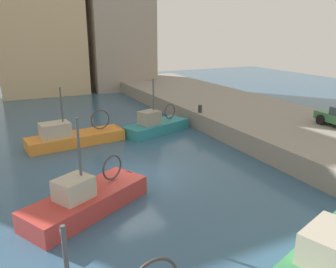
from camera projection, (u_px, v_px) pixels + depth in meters
The scene contains 8 objects.
water_surface at pixel (135, 176), 16.95m from camera, with size 80.00×80.00×0.00m, color #335675.
quay_wall at pixel (305, 135), 21.61m from camera, with size 9.00×56.00×1.20m, color gray.
fishing_boat_teal at pixel (160, 130), 24.38m from camera, with size 5.90×3.41×4.60m.
fishing_boat_green at pixel (335, 263), 10.44m from camera, with size 7.02×3.68×4.27m.
fishing_boat_red at pixel (94, 205), 13.97m from camera, with size 6.14×4.41×4.73m.
fishing_boat_orange at pixel (80, 141), 21.85m from camera, with size 6.93×2.42×4.49m.
mooring_bollard_north at pixel (200, 109), 24.76m from camera, with size 0.28×0.28×0.55m, color #2D2D33.
waterfront_building_east_mid at pixel (118, 24), 40.53m from camera, with size 7.59×6.57×15.23m.
Camera 1 is at (-5.38, -14.73, 6.95)m, focal length 36.64 mm.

